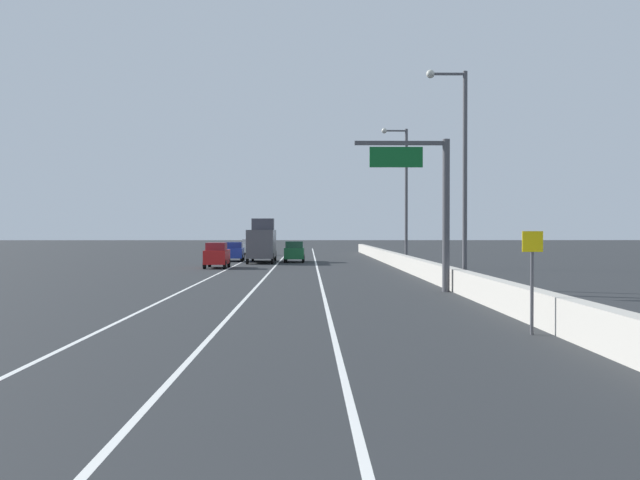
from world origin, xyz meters
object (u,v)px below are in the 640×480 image
(car_blue_2, at_px, (234,252))
(car_white_1, at_px, (250,247))
(lamp_post_right_third, at_px, (403,188))
(car_red_0, at_px, (217,255))
(car_green_3, at_px, (294,252))
(overhead_sign_gantry, at_px, (431,196))
(lamp_post_right_second, at_px, (460,165))
(speed_advisory_sign, at_px, (532,274))
(box_truck, at_px, (262,242))

(car_blue_2, bearing_deg, car_white_1, 89.67)
(lamp_post_right_third, bearing_deg, car_red_0, -177.59)
(car_blue_2, distance_m, car_green_3, 6.40)
(overhead_sign_gantry, relative_size, car_white_1, 1.85)
(lamp_post_right_second, xyz_separation_m, car_blue_2, (-15.16, 34.48, -5.48))
(car_white_1, relative_size, car_blue_2, 0.90)
(speed_advisory_sign, distance_m, car_red_0, 40.69)
(speed_advisory_sign, bearing_deg, box_truck, 102.45)
(car_red_0, relative_size, car_green_3, 0.99)
(overhead_sign_gantry, bearing_deg, car_blue_2, 110.06)
(speed_advisory_sign, relative_size, box_truck, 0.33)
(car_red_0, height_order, car_blue_2, car_red_0)
(car_red_0, bearing_deg, car_blue_2, 89.88)
(lamp_post_right_third, bearing_deg, car_white_1, 115.62)
(car_green_3, bearing_deg, lamp_post_right_third, -48.76)
(car_red_0, bearing_deg, car_green_3, 61.23)
(overhead_sign_gantry, height_order, lamp_post_right_third, lamp_post_right_third)
(speed_advisory_sign, relative_size, car_green_3, 0.74)
(car_blue_2, xyz_separation_m, box_truck, (2.93, -2.46, 0.96))
(overhead_sign_gantry, height_order, box_truck, overhead_sign_gantry)
(box_truck, bearing_deg, car_green_3, 3.65)
(box_truck, bearing_deg, speed_advisory_sign, -77.55)
(speed_advisory_sign, bearing_deg, lamp_post_right_second, 85.27)
(car_blue_2, distance_m, box_truck, 3.94)
(lamp_post_right_second, bearing_deg, speed_advisory_sign, -94.73)
(car_white_1, distance_m, box_truck, 21.20)
(lamp_post_right_third, xyz_separation_m, car_white_1, (-14.92, 31.11, -5.46))
(box_truck, bearing_deg, car_white_1, 97.66)
(lamp_post_right_second, bearing_deg, car_blue_2, 113.74)
(lamp_post_right_third, bearing_deg, box_truck, 140.08)
(speed_advisory_sign, height_order, box_truck, box_truck)
(overhead_sign_gantry, bearing_deg, lamp_post_right_third, 85.90)
(lamp_post_right_third, bearing_deg, overhead_sign_gantry, -94.10)
(car_red_0, height_order, car_green_3, car_red_0)
(lamp_post_right_second, height_order, car_green_3, lamp_post_right_second)
(speed_advisory_sign, xyz_separation_m, car_white_1, (-13.65, 70.02, -0.80))
(car_white_1, distance_m, car_blue_2, 18.54)
(overhead_sign_gantry, relative_size, car_blue_2, 1.68)
(car_green_3, distance_m, box_truck, 3.19)
(overhead_sign_gantry, xyz_separation_m, lamp_post_right_second, (1.85, 1.98, 1.70))
(lamp_post_right_second, bearing_deg, lamp_post_right_third, 90.36)
(overhead_sign_gantry, relative_size, box_truck, 0.82)
(car_red_0, bearing_deg, lamp_post_right_third, 2.41)
(speed_advisory_sign, bearing_deg, car_green_3, 98.97)
(lamp_post_right_third, distance_m, car_white_1, 34.93)
(car_red_0, relative_size, car_white_1, 0.99)
(car_green_3, bearing_deg, overhead_sign_gantry, -77.91)
(lamp_post_right_second, height_order, car_red_0, lamp_post_right_second)
(overhead_sign_gantry, xyz_separation_m, lamp_post_right_third, (1.71, 23.89, 1.70))
(overhead_sign_gantry, height_order, car_white_1, overhead_sign_gantry)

